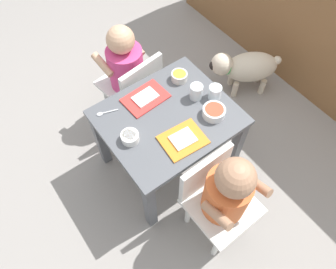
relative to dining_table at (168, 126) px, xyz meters
name	(u,v)px	position (x,y,z in m)	size (l,w,h in m)	color
ground_plane	(168,162)	(0.00, 0.00, -0.36)	(7.00, 7.00, 0.00)	gray
kitchen_cabinet_back	(336,14)	(0.00, 1.18, 0.09)	(2.18, 0.38, 0.90)	brown
dining_table	(168,126)	(0.00, 0.00, 0.00)	(0.50, 0.59, 0.44)	#515459
seated_child_left	(127,67)	(-0.41, 0.04, 0.03)	(0.31, 0.31, 0.63)	silver
seated_child_right	(226,192)	(0.41, -0.02, 0.03)	(0.29, 0.29, 0.63)	silver
dog	(245,67)	(-0.16, 0.70, -0.17)	(0.31, 0.42, 0.30)	beige
food_tray_left	(145,98)	(-0.14, -0.03, 0.08)	(0.15, 0.21, 0.02)	red
food_tray_right	(183,140)	(0.14, -0.03, 0.08)	(0.16, 0.19, 0.02)	orange
water_cup_left	(196,92)	(-0.01, 0.17, 0.11)	(0.06, 0.06, 0.07)	white
water_cup_right	(215,93)	(0.04, 0.24, 0.11)	(0.06, 0.06, 0.07)	white
cereal_bowl_right_side	(214,112)	(0.12, 0.17, 0.10)	(0.10, 0.10, 0.04)	white
veggie_bowl_near	(130,137)	(0.01, -0.20, 0.10)	(0.08, 0.08, 0.04)	white
veggie_bowl_far	(179,76)	(-0.14, 0.17, 0.10)	(0.08, 0.08, 0.04)	silver
spoon_by_left_tray	(105,113)	(-0.18, -0.22, 0.08)	(0.04, 0.10, 0.01)	silver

